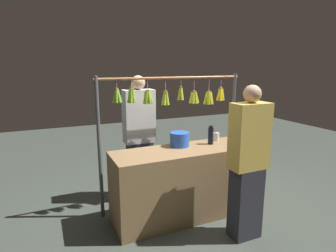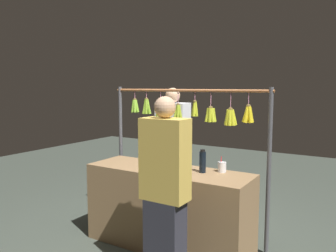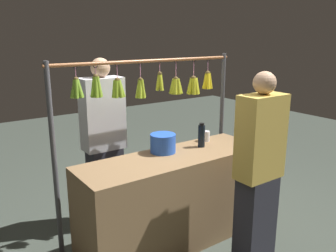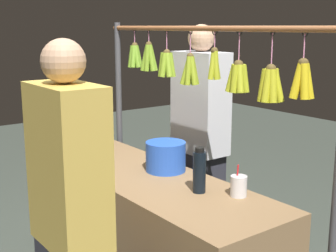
% 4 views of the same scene
% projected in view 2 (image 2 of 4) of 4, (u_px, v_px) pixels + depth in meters
% --- Properties ---
extents(ground_plane, '(12.00, 12.00, 0.00)m').
position_uv_depth(ground_plane, '(168.00, 247.00, 3.74)').
color(ground_plane, '#3F473E').
extents(market_counter, '(1.79, 0.57, 0.86)m').
position_uv_depth(market_counter, '(168.00, 208.00, 3.69)').
color(market_counter, olive).
rests_on(market_counter, ground).
extents(display_rack, '(1.97, 0.14, 1.72)m').
position_uv_depth(display_rack, '(188.00, 126.00, 3.91)').
color(display_rack, '#4C4C51').
rests_on(display_rack, ground).
extents(water_bottle, '(0.07, 0.07, 0.24)m').
position_uv_depth(water_bottle, '(203.00, 162.00, 3.48)').
color(water_bottle, black).
rests_on(water_bottle, market_counter).
extents(blue_bucket, '(0.23, 0.23, 0.17)m').
position_uv_depth(blue_bucket, '(173.00, 158.00, 3.76)').
color(blue_bucket, blue).
rests_on(blue_bucket, market_counter).
extents(drink_cup, '(0.08, 0.08, 0.16)m').
position_uv_depth(drink_cup, '(222.00, 167.00, 3.51)').
color(drink_cup, silver).
rests_on(drink_cup, market_counter).
extents(vendor_person, '(0.41, 0.22, 1.71)m').
position_uv_depth(vendor_person, '(173.00, 156.00, 4.42)').
color(vendor_person, '#2D2D38').
rests_on(vendor_person, ground).
extents(customer_person, '(0.39, 0.21, 1.65)m').
position_uv_depth(customer_person, '(165.00, 196.00, 2.90)').
color(customer_person, '#2D2D38').
rests_on(customer_person, ground).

